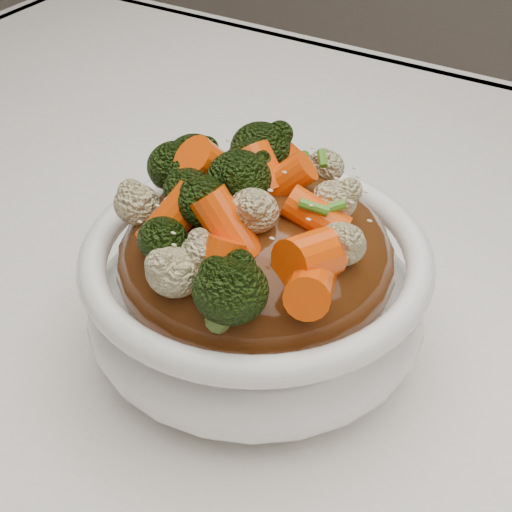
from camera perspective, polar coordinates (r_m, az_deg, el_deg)
The scene contains 8 objects.
tablecloth at distance 0.49m, azimuth 8.17°, elevation -8.10°, with size 1.20×0.80×0.04m, color white.
bowl at distance 0.45m, azimuth 0.00°, elevation -2.95°, with size 0.19×0.19×0.08m, color white, non-canonical shape.
sauce_base at distance 0.43m, azimuth 0.00°, elevation -0.28°, with size 0.15×0.15×0.08m, color #4E250D.
carrots at distance 0.40m, azimuth 0.00°, elevation 6.04°, with size 0.15×0.15×0.04m, color #F94F08, non-canonical shape.
broccoli at distance 0.40m, azimuth 0.00°, elevation 5.93°, with size 0.15×0.15×0.04m, color black, non-canonical shape.
cauliflower at distance 0.40m, azimuth 0.00°, elevation 5.72°, with size 0.15×0.15×0.03m, color beige, non-canonical shape.
scallions at distance 0.40m, azimuth 0.00°, elevation 6.15°, with size 0.12×0.12×0.02m, color #43841E, non-canonical shape.
sesame_seeds at distance 0.40m, azimuth 0.00°, elevation 6.15°, with size 0.14×0.14×0.01m, color beige, non-canonical shape.
Camera 1 is at (0.12, -0.33, 1.08)m, focal length 55.00 mm.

